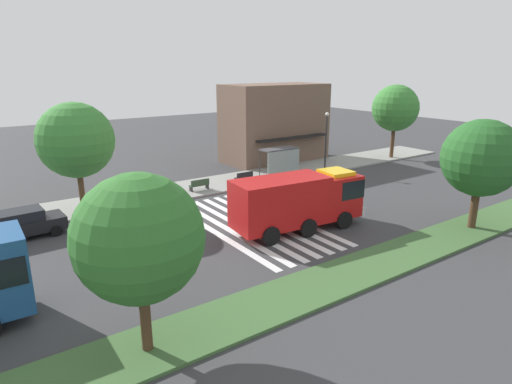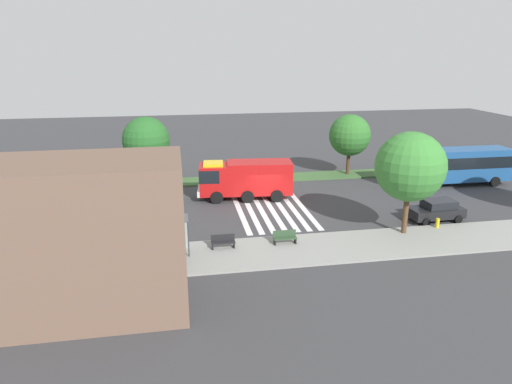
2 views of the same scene
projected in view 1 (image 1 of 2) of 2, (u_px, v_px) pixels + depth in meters
ground_plane at (255, 223)px, 27.81m from camera, size 120.00×120.00×0.00m
sidewalk at (188, 189)px, 35.21m from camera, size 60.00×4.88×0.14m
median_strip at (354, 272)px, 21.12m from camera, size 60.00×3.00×0.14m
crosswalk at (253, 224)px, 27.73m from camera, size 5.85×12.58×0.01m
fire_truck at (301, 199)px, 26.36m from camera, size 8.61×3.49×3.40m
parked_car_mid at (24, 223)px, 25.35m from camera, size 4.30×2.26×1.68m
bus_stop_shelter at (282, 157)px, 38.66m from camera, size 3.50×1.40×2.46m
bench_near_shelter at (244, 177)px, 36.84m from camera, size 1.60×0.50×0.90m
bench_west_of_shelter at (199, 185)px, 34.51m from camera, size 1.60×0.50×0.90m
street_lamp at (326, 136)px, 40.15m from camera, size 0.36×0.36×5.44m
storefront_building at (274, 123)px, 45.04m from camera, size 10.61×6.11×7.87m
sidewalk_tree_west at (76, 140)px, 28.01m from camera, size 4.89×4.89×7.37m
sidewalk_tree_center at (395, 108)px, 45.51m from camera, size 4.83×4.83×7.66m
median_tree_far_west at (139, 238)px, 14.17m from camera, size 4.34×4.34×6.35m
median_tree_west at (481, 158)px, 25.58m from camera, size 4.57×4.57×6.62m
fire_hydrant at (37, 218)px, 27.28m from camera, size 0.28×0.28×0.70m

